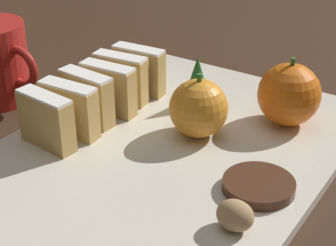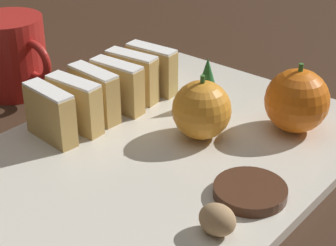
# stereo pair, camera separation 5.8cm
# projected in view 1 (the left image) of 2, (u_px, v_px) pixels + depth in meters

# --- Properties ---
(ground_plane) EXTENTS (6.00, 6.00, 0.00)m
(ground_plane) POSITION_uv_depth(u_px,v_px,m) (168.00, 157.00, 0.60)
(ground_plane) COLOR #382316
(serving_platter) EXTENTS (0.32, 0.44, 0.01)m
(serving_platter) POSITION_uv_depth(u_px,v_px,m) (168.00, 153.00, 0.60)
(serving_platter) COLOR silver
(serving_platter) RESTS_ON ground_plane
(stollen_slice_front) EXTENTS (0.07, 0.03, 0.06)m
(stollen_slice_front) POSITION_uv_depth(u_px,v_px,m) (46.00, 121.00, 0.58)
(stollen_slice_front) COLOR tan
(stollen_slice_front) RESTS_ON serving_platter
(stollen_slice_second) EXTENTS (0.07, 0.02, 0.06)m
(stollen_slice_second) POSITION_uv_depth(u_px,v_px,m) (69.00, 110.00, 0.61)
(stollen_slice_second) COLOR tan
(stollen_slice_second) RESTS_ON serving_platter
(stollen_slice_third) EXTENTS (0.07, 0.02, 0.06)m
(stollen_slice_third) POSITION_uv_depth(u_px,v_px,m) (86.00, 98.00, 0.63)
(stollen_slice_third) COLOR tan
(stollen_slice_third) RESTS_ON serving_platter
(stollen_slice_fourth) EXTENTS (0.07, 0.02, 0.06)m
(stollen_slice_fourth) POSITION_uv_depth(u_px,v_px,m) (108.00, 89.00, 0.65)
(stollen_slice_fourth) COLOR tan
(stollen_slice_fourth) RESTS_ON serving_platter
(stollen_slice_fifth) EXTENTS (0.07, 0.03, 0.06)m
(stollen_slice_fifth) POSITION_uv_depth(u_px,v_px,m) (121.00, 78.00, 0.68)
(stollen_slice_fifth) COLOR tan
(stollen_slice_fifth) RESTS_ON serving_platter
(stollen_slice_sixth) EXTENTS (0.07, 0.03, 0.06)m
(stollen_slice_sixth) POSITION_uv_depth(u_px,v_px,m) (139.00, 70.00, 0.70)
(stollen_slice_sixth) COLOR tan
(stollen_slice_sixth) RESTS_ON serving_platter
(orange_near) EXTENTS (0.06, 0.06, 0.07)m
(orange_near) POSITION_uv_depth(u_px,v_px,m) (199.00, 108.00, 0.60)
(orange_near) COLOR orange
(orange_near) RESTS_ON serving_platter
(orange_far) EXTENTS (0.07, 0.07, 0.08)m
(orange_far) POSITION_uv_depth(u_px,v_px,m) (289.00, 94.00, 0.63)
(orange_far) COLOR orange
(orange_far) RESTS_ON serving_platter
(walnut) EXTENTS (0.03, 0.03, 0.03)m
(walnut) POSITION_uv_depth(u_px,v_px,m) (235.00, 215.00, 0.47)
(walnut) COLOR tan
(walnut) RESTS_ON serving_platter
(chocolate_cookie) EXTENTS (0.07, 0.07, 0.01)m
(chocolate_cookie) POSITION_uv_depth(u_px,v_px,m) (259.00, 185.00, 0.52)
(chocolate_cookie) COLOR #472819
(chocolate_cookie) RESTS_ON serving_platter
(evergreen_sprig) EXTENTS (0.04, 0.04, 0.06)m
(evergreen_sprig) POSITION_uv_depth(u_px,v_px,m) (197.00, 81.00, 0.67)
(evergreen_sprig) COLOR #23662D
(evergreen_sprig) RESTS_ON serving_platter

